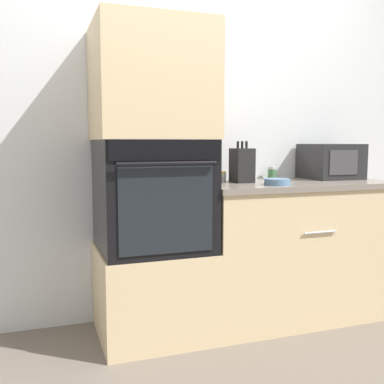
% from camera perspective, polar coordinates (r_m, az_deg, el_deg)
% --- Properties ---
extents(ground_plane, '(12.00, 12.00, 0.00)m').
position_cam_1_polar(ground_plane, '(2.69, 3.91, -19.05)').
color(ground_plane, '#6B6056').
extents(wall_back, '(8.00, 0.05, 2.50)m').
position_cam_1_polar(wall_back, '(3.02, -0.64, 8.22)').
color(wall_back, silver).
rests_on(wall_back, ground_plane).
extents(oven_cabinet_base, '(0.65, 0.60, 0.53)m').
position_cam_1_polar(oven_cabinet_base, '(2.76, -4.92, -12.47)').
color(oven_cabinet_base, beige).
rests_on(oven_cabinet_base, ground_plane).
extents(wall_oven, '(0.62, 0.64, 0.64)m').
position_cam_1_polar(wall_oven, '(2.62, -5.02, -0.34)').
color(wall_oven, black).
rests_on(wall_oven, oven_cabinet_base).
extents(oven_cabinet_upper, '(0.65, 0.60, 0.65)m').
position_cam_1_polar(oven_cabinet_upper, '(2.63, -5.18, 13.68)').
color(oven_cabinet_upper, beige).
rests_on(oven_cabinet_upper, wall_oven).
extents(counter_unit, '(1.26, 0.63, 0.90)m').
position_cam_1_polar(counter_unit, '(3.06, 12.53, -7.05)').
color(counter_unit, beige).
rests_on(counter_unit, ground_plane).
extents(microwave, '(0.36, 0.34, 0.24)m').
position_cam_1_polar(microwave, '(3.29, 17.21, 3.74)').
color(microwave, '#232326').
rests_on(microwave, counter_unit).
extents(knife_block, '(0.12, 0.14, 0.26)m').
position_cam_1_polar(knife_block, '(2.87, 6.36, 3.40)').
color(knife_block, black).
rests_on(knife_block, counter_unit).
extents(bowl, '(0.16, 0.16, 0.04)m').
position_cam_1_polar(bowl, '(2.73, 10.76, 1.28)').
color(bowl, '#517599').
rests_on(bowl, counter_unit).
extents(condiment_jar_near, '(0.06, 0.06, 0.09)m').
position_cam_1_polar(condiment_jar_near, '(3.19, 10.13, 2.42)').
color(condiment_jar_near, '#427047').
rests_on(condiment_jar_near, counter_unit).
extents(condiment_jar_mid, '(0.05, 0.05, 0.08)m').
position_cam_1_polar(condiment_jar_mid, '(2.85, 3.22, 1.98)').
color(condiment_jar_mid, silver).
rests_on(condiment_jar_mid, counter_unit).
extents(condiment_jar_far, '(0.04, 0.04, 0.07)m').
position_cam_1_polar(condiment_jar_far, '(2.91, 3.99, 1.95)').
color(condiment_jar_far, silver).
rests_on(condiment_jar_far, counter_unit).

